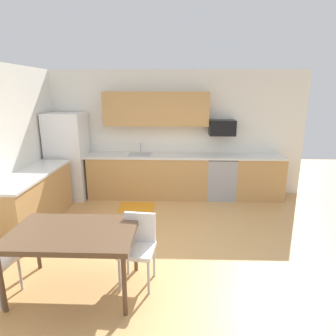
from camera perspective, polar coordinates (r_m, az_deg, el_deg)
The scene contains 16 objects.
ground_plane at distance 4.37m, azimuth -0.48°, elevation -16.29°, with size 12.00×12.00×0.00m, color tan.
wall_back at distance 6.45m, azimuth 0.52°, elevation 6.83°, with size 5.80×0.10×2.70m, color white.
cabinet_run_back at distance 6.33m, azimuth -3.93°, elevation -1.71°, with size 2.54×0.60×0.90m, color tan.
cabinet_run_back_right at distance 6.53m, azimuth 17.29°, elevation -1.85°, with size 1.01×0.60×0.90m, color tan.
cabinet_run_left at distance 5.47m, azimuth -25.08°, elevation -5.90°, with size 0.60×2.00×0.90m, color tan.
countertop_back at distance 6.18m, azimuth 0.43°, elevation 2.42°, with size 4.80×0.64×0.04m, color silver.
countertop_left at distance 5.33m, azimuth -25.63°, elevation -1.16°, with size 0.64×2.00×0.04m, color silver.
upper_cabinets_back at distance 6.19m, azimuth -2.36°, elevation 11.59°, with size 2.20×0.34×0.70m, color tan.
refrigerator at distance 6.54m, azimuth -19.08°, elevation 2.21°, with size 0.76×0.70×1.83m, color white.
oven_range at distance 6.36m, azimuth 10.29°, elevation -1.79°, with size 0.60×0.60×0.91m.
microwave at distance 6.24m, azimuth 10.62°, elevation 7.83°, with size 0.54×0.36×0.32m, color black.
sink_basin at distance 6.24m, azimuth -5.57°, elevation 2.09°, with size 0.48×0.40×0.14m, color #A5A8AD.
sink_faucet at distance 6.38m, azimuth -5.40°, elevation 3.86°, with size 0.02×0.02×0.24m, color #B2B5BA.
dining_table at distance 3.51m, azimuth -18.22°, elevation -12.55°, with size 1.40×0.90×0.75m.
chair_near_table at distance 3.59m, azimuth -5.88°, elevation -14.50°, with size 0.44×0.44×0.85m.
floor_mat at distance 5.89m, azimuth -6.19°, elevation -7.65°, with size 0.70×0.50×0.01m, color orange.
Camera 1 is at (0.17, -3.73, 2.27)m, focal length 30.91 mm.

